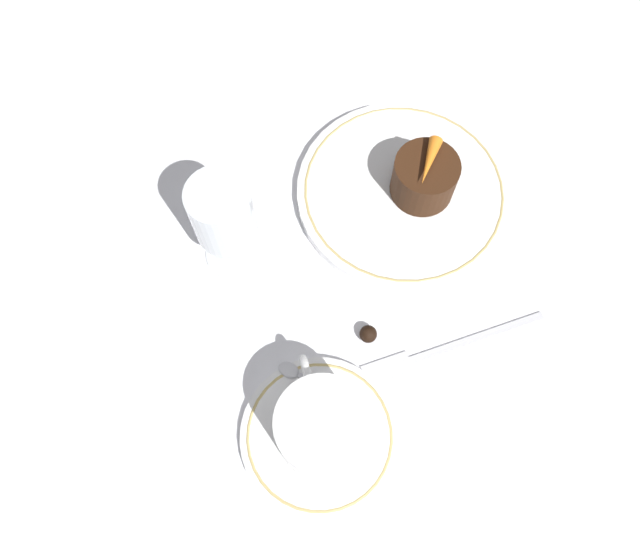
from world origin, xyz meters
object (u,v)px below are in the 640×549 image
dinner_plate (403,192)px  wine_glass (224,217)px  coffee_cup (322,427)px  fork (435,352)px  dessert_cake (424,178)px

dinner_plate → wine_glass: size_ratio=1.82×
dinner_plate → coffee_cup: 0.28m
wine_glass → fork: 0.25m
wine_glass → fork: wine_glass is taller
dinner_plate → coffee_cup: coffee_cup is taller
wine_glass → fork: bearing=-134.3°
wine_glass → dinner_plate: bearing=-85.1°
dinner_plate → fork: (-0.18, 0.03, -0.01)m
dinner_plate → wine_glass: wine_glass is taller
coffee_cup → dinner_plate: bearing=-35.2°
dinner_plate → dessert_cake: size_ratio=3.41×
dinner_plate → fork: 0.18m
dinner_plate → fork: bearing=171.1°
coffee_cup → dessert_cake: coffee_cup is taller
dinner_plate → dessert_cake: 0.04m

